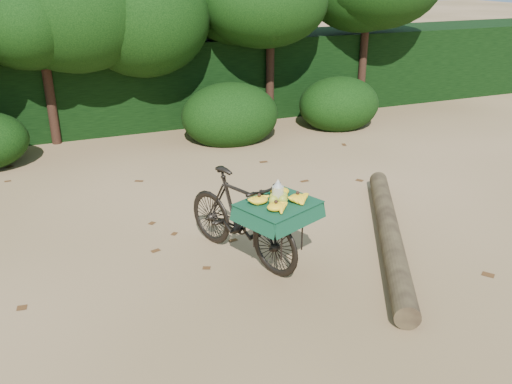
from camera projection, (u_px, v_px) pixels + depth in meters
name	position (u px, v px, depth m)	size (l,w,h in m)	color
ground	(233.00, 247.00, 6.85)	(80.00, 80.00, 0.00)	tan
vendor_bicycle	(242.00, 216.00, 6.37)	(1.31, 1.95, 1.11)	black
fallen_log	(389.00, 232.00, 6.93)	(0.27, 0.27, 3.70)	brown
hedge_backdrop	(135.00, 83.00, 11.88)	(26.00, 1.80, 1.80)	black
tree_row	(104.00, 37.00, 10.55)	(14.50, 2.00, 4.00)	black
bush_clumps	(182.00, 123.00, 10.52)	(8.80, 1.70, 0.90)	black
leaf_litter	(217.00, 225.00, 7.41)	(7.00, 7.30, 0.01)	#4C2C14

